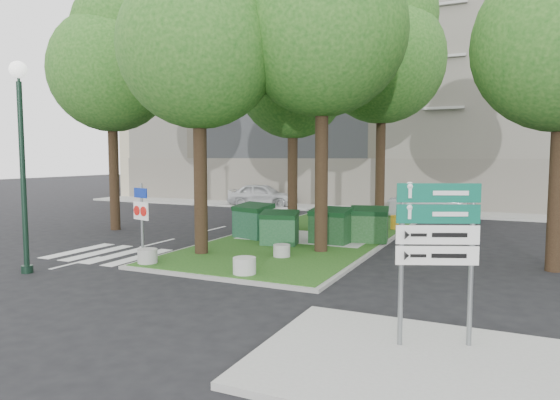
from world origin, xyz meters
The scene contains 25 objects.
ground centered at (0.00, 0.00, 0.00)m, with size 120.00×120.00×0.00m, color black.
median_island centered at (0.50, 8.00, 0.06)m, with size 6.00×16.00×0.12m, color #184D16.
median_kerb centered at (0.50, 8.00, 0.05)m, with size 6.30×16.30×0.10m, color gray.
sidewalk_corner centered at (6.50, -3.50, 0.06)m, with size 5.00×4.00×0.12m, color #999993.
building_sidewalk centered at (0.00, 18.50, 0.06)m, with size 42.00×3.00×0.12m, color #999993.
zebra_crossing centered at (-3.75, 1.50, 0.01)m, with size 5.00×3.00×0.01m, color silver.
apartment_building centered at (0.00, 26.00, 8.00)m, with size 41.00×12.00×16.00m, color tan.
tree_median_near_left centered at (-1.41, 2.56, 7.32)m, with size 5.20×5.20×10.53m.
tree_median_near_right centered at (2.09, 4.56, 7.99)m, with size 5.60×5.60×11.46m.
tree_median_mid centered at (-0.91, 9.06, 6.98)m, with size 4.80×4.80×9.99m.
tree_median_far centered at (2.29, 12.06, 8.32)m, with size 5.80×5.80×11.93m.
tree_street_left centered at (-8.41, 6.06, 7.65)m, with size 5.40×5.40×11.00m.
dumpster_a centered at (-1.42, 6.05, 0.78)m, with size 1.72×1.43×1.37m.
dumpster_b centered at (0.18, 5.08, 0.72)m, with size 1.51×1.21×1.25m.
dumpster_c centered at (1.78, 6.12, 0.76)m, with size 1.48×1.07×1.34m.
dumpster_d centered at (3.00, 7.01, 0.76)m, with size 1.58×1.23×1.33m.
bollard_left centered at (-2.10, 0.50, 0.33)m, with size 0.59×0.59×0.42m, color #989793.
bollard_right centered at (1.24, 0.50, 0.35)m, with size 0.63×0.63×0.45m, color #ABACA7.
bollard_mid centered at (1.18, 3.08, 0.31)m, with size 0.54×0.54×0.39m, color #969692.
litter_bin centered at (3.20, 10.68, 0.43)m, with size 0.35×0.35×0.62m, color orange.
street_lamp centered at (-4.72, -1.58, 3.75)m, with size 0.48×0.48×5.97m.
traffic_sign_pole centered at (-2.50, 0.76, 1.61)m, with size 0.73×0.26×2.52m.
directional_sign centered at (6.69, -2.69, 1.96)m, with size 1.29×0.58×2.77m.
car_white centered at (-7.13, 18.12, 0.78)m, with size 1.84×4.58×1.56m, color silver.
car_silver centered at (4.12, 15.60, 0.74)m, with size 1.58×4.52×1.49m, color #919298.
Camera 1 is at (7.77, -11.30, 3.33)m, focal length 32.00 mm.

